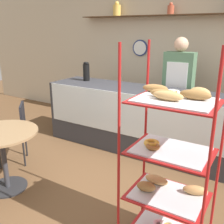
% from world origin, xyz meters
% --- Properties ---
extents(ground_plane, '(14.00, 14.00, 0.00)m').
position_xyz_m(ground_plane, '(0.00, 0.00, 0.00)').
color(ground_plane, brown).
extents(back_wall, '(10.00, 0.30, 2.70)m').
position_xyz_m(back_wall, '(-0.00, 2.50, 1.36)').
color(back_wall, beige).
rests_on(back_wall, ground_plane).
extents(display_counter, '(3.05, 0.76, 0.99)m').
position_xyz_m(display_counter, '(0.00, 1.26, 0.50)').
color(display_counter, '#333338').
rests_on(display_counter, ground_plane).
extents(pastry_rack, '(0.68, 0.51, 1.78)m').
position_xyz_m(pastry_rack, '(1.08, -0.44, 0.80)').
color(pastry_rack, '#A51919').
rests_on(pastry_rack, ground_plane).
extents(person_worker, '(0.47, 0.23, 1.74)m').
position_xyz_m(person_worker, '(0.41, 1.81, 0.95)').
color(person_worker, '#282833').
rests_on(person_worker, ground_plane).
extents(cafe_table, '(0.84, 0.84, 0.74)m').
position_xyz_m(cafe_table, '(-0.87, -0.59, 0.56)').
color(cafe_table, '#262628').
rests_on(cafe_table, ground_plane).
extents(cafe_chair, '(0.54, 0.54, 0.87)m').
position_xyz_m(cafe_chair, '(-1.27, -0.05, 0.53)').
color(cafe_chair, black).
rests_on(cafe_chair, ground_plane).
extents(coffee_carafe, '(0.11, 0.11, 0.33)m').
position_xyz_m(coffee_carafe, '(-1.09, 1.37, 1.15)').
color(coffee_carafe, black).
rests_on(coffee_carafe, display_counter).
extents(donut_tray_counter, '(0.51, 0.26, 0.05)m').
position_xyz_m(donut_tray_counter, '(0.49, 1.23, 1.01)').
color(donut_tray_counter, white).
rests_on(donut_tray_counter, display_counter).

